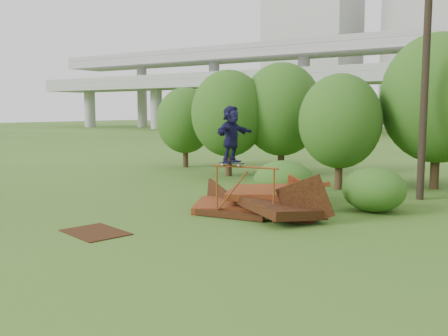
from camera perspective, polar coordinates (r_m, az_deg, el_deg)
The scene contains 16 objects.
ground at distance 14.22m, azimuth -1.74°, elevation -7.40°, with size 240.00×240.00×0.00m, color #2D5116.
scrap_pile at distance 16.65m, azimuth 4.13°, elevation -3.97°, with size 5.47×3.37×1.78m.
grind_rail at distance 15.69m, azimuth 2.37°, elevation -1.61°, with size 2.23×0.37×1.71m.
skateboard at distance 15.81m, azimuth 0.83°, elevation 0.55°, with size 0.82×0.32×0.08m.
skater at distance 15.74m, azimuth 0.84°, elevation 3.88°, with size 1.67×0.53×1.80m, color #141338.
flat_plate at distance 14.67m, azimuth -14.49°, elevation -7.12°, with size 1.87×1.33×0.03m, color black.
tree_0 at distance 26.15m, azimuth 0.53°, elevation 6.24°, with size 3.93×3.93×5.54m.
tree_1 at distance 26.65m, azimuth 6.60°, elevation 6.65°, with size 4.28×4.28×5.95m.
tree_2 at distance 22.21m, azimuth 13.11°, elevation 5.22°, with size 3.57×3.57×5.03m.
tree_3 at distance 23.61m, azimuth 23.28°, elevation 7.33°, with size 4.88×4.88×6.77m.
tree_6 at distance 30.32m, azimuth -4.46°, elevation 5.44°, with size 3.45×3.45×4.83m.
shrub_left at distance 18.58m, azimuth 6.83°, elevation -1.61°, with size 2.32×2.14×1.60m, color #1F4412.
shrub_right at distance 17.71m, azimuth 16.76°, elevation -2.37°, with size 2.16×1.98×1.53m, color #1F4412.
utility_pole at distance 20.62m, azimuth 22.03°, elevation 10.03°, with size 1.40×0.28×9.54m.
building_left at distance 116.64m, azimuth 10.12°, elevation 13.43°, with size 18.00×16.00×35.00m, color #9E9E99.
building_right at distance 116.28m, azimuth 21.71°, elevation 11.36°, with size 14.00×14.00×28.00m, color #9E9E99.
Camera 1 is at (7.93, -11.30, 3.44)m, focal length 40.00 mm.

